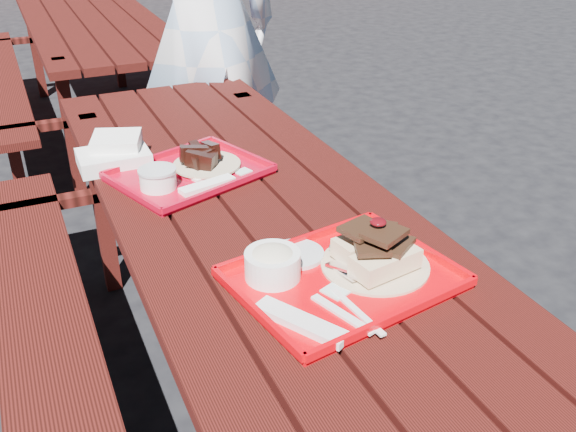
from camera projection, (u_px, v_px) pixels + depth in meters
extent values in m
plane|color=black|center=(269.00, 423.00, 2.02)|extent=(60.00, 60.00, 0.00)
cube|color=#400F0C|center=(151.00, 246.00, 1.57)|extent=(0.14, 2.40, 0.04)
cube|color=#400F0C|center=(210.00, 233.00, 1.62)|extent=(0.14, 2.40, 0.04)
cube|color=#400F0C|center=(264.00, 221.00, 1.67)|extent=(0.14, 2.40, 0.04)
cube|color=#400F0C|center=(316.00, 210.00, 1.73)|extent=(0.14, 2.40, 0.04)
cube|color=#400F0C|center=(364.00, 200.00, 1.78)|extent=(0.14, 2.40, 0.04)
cube|color=#400F0C|center=(53.00, 371.00, 1.61)|extent=(0.25, 2.40, 0.04)
cube|color=#400F0C|center=(37.00, 274.00, 2.39)|extent=(0.06, 0.06, 0.42)
cube|color=#400F0C|center=(436.00, 268.00, 2.03)|extent=(0.25, 2.40, 0.04)
cube|color=#400F0C|center=(316.00, 214.00, 2.81)|extent=(0.06, 0.06, 0.42)
cube|color=#400F0C|center=(102.00, 207.00, 2.51)|extent=(0.06, 0.06, 0.75)
cube|color=#400F0C|center=(245.00, 180.00, 2.72)|extent=(0.06, 0.06, 0.75)
cube|color=#400F0C|center=(175.00, 181.00, 2.59)|extent=(1.40, 0.06, 0.04)
cube|color=#400F0C|center=(39.00, 23.00, 3.81)|extent=(0.14, 2.40, 0.04)
cube|color=#400F0C|center=(65.00, 21.00, 3.86)|extent=(0.14, 2.40, 0.04)
cube|color=#400F0C|center=(90.00, 19.00, 3.92)|extent=(0.14, 2.40, 0.04)
cube|color=#400F0C|center=(115.00, 17.00, 3.97)|extent=(0.14, 2.40, 0.04)
cube|color=#400F0C|center=(139.00, 15.00, 4.03)|extent=(0.14, 2.40, 0.04)
cube|color=#400F0C|center=(16.00, 163.00, 3.28)|extent=(0.06, 0.06, 0.42)
cube|color=#400F0C|center=(0.00, 77.00, 4.63)|extent=(0.06, 0.06, 0.42)
cube|color=#400F0C|center=(186.00, 58.00, 4.27)|extent=(0.25, 2.40, 0.04)
cube|color=#400F0C|center=(230.00, 130.00, 3.70)|extent=(0.06, 0.06, 0.42)
cube|color=#400F0C|center=(158.00, 60.00, 5.05)|extent=(0.06, 0.06, 0.42)
cube|color=#400F0C|center=(71.00, 133.00, 3.21)|extent=(0.06, 0.06, 0.75)
cube|color=#400F0C|center=(187.00, 116.00, 3.43)|extent=(0.06, 0.06, 0.75)
cube|color=#400F0C|center=(35.00, 47.00, 4.75)|extent=(0.06, 0.06, 0.75)
cube|color=#400F0C|center=(117.00, 39.00, 4.96)|extent=(0.06, 0.06, 0.75)
cube|color=#400F0C|center=(129.00, 114.00, 3.29)|extent=(1.40, 0.06, 0.04)
cube|color=#400F0C|center=(76.00, 36.00, 4.83)|extent=(1.40, 0.06, 0.04)
cube|color=#DB0009|center=(343.00, 281.00, 1.39)|extent=(0.50, 0.41, 0.01)
cube|color=#DB0009|center=(298.00, 241.00, 1.50)|extent=(0.44, 0.09, 0.02)
cube|color=#DB0009|center=(397.00, 316.00, 1.25)|extent=(0.44, 0.09, 0.02)
cube|color=#DB0009|center=(418.00, 245.00, 1.49)|extent=(0.07, 0.34, 0.02)
cube|color=#DB0009|center=(255.00, 310.00, 1.27)|extent=(0.07, 0.34, 0.02)
cylinder|color=#C8AC88|center=(375.00, 265.00, 1.43)|extent=(0.24, 0.24, 0.01)
cube|color=beige|center=(386.00, 262.00, 1.38)|extent=(0.16, 0.10, 0.04)
cube|color=beige|center=(367.00, 244.00, 1.44)|extent=(0.16, 0.10, 0.04)
ellipsoid|color=#4B060B|center=(379.00, 217.00, 1.37)|extent=(0.04, 0.04, 0.01)
cylinder|color=white|center=(273.00, 265.00, 1.38)|extent=(0.12, 0.12, 0.06)
ellipsoid|color=beige|center=(272.00, 258.00, 1.37)|extent=(0.10, 0.10, 0.05)
cylinder|color=silver|center=(297.00, 254.00, 1.46)|extent=(0.13, 0.13, 0.01)
cube|color=white|center=(301.00, 322.00, 1.24)|extent=(0.14, 0.20, 0.02)
cube|color=white|center=(342.00, 314.00, 1.27)|extent=(0.07, 0.16, 0.01)
cube|color=white|center=(357.00, 312.00, 1.28)|extent=(0.03, 0.17, 0.01)
cube|color=silver|center=(336.00, 291.00, 1.34)|extent=(0.07, 0.07, 0.00)
cube|color=#B4031C|center=(190.00, 175.00, 1.87)|extent=(0.48, 0.42, 0.01)
cube|color=#B4031C|center=(159.00, 156.00, 1.96)|extent=(0.38, 0.14, 0.02)
cube|color=#B4031C|center=(223.00, 188.00, 1.76)|extent=(0.38, 0.14, 0.02)
cube|color=#B4031C|center=(242.00, 152.00, 1.98)|extent=(0.11, 0.29, 0.02)
cube|color=#B4031C|center=(129.00, 192.00, 1.74)|extent=(0.11, 0.29, 0.02)
cube|color=white|center=(202.00, 168.00, 1.89)|extent=(0.17, 0.17, 0.01)
cylinder|color=#C0AB8A|center=(207.00, 164.00, 1.90)|extent=(0.20, 0.20, 0.01)
cylinder|color=white|center=(158.00, 180.00, 1.77)|extent=(0.10, 0.10, 0.05)
cylinder|color=silver|center=(157.00, 170.00, 1.75)|extent=(0.11, 0.11, 0.01)
cube|color=white|center=(207.00, 185.00, 1.78)|extent=(0.17, 0.08, 0.01)
cube|color=white|center=(243.00, 172.00, 1.87)|extent=(0.05, 0.05, 0.00)
cube|color=white|center=(114.00, 159.00, 1.93)|extent=(0.21, 0.15, 0.05)
cube|color=white|center=(116.00, 141.00, 1.93)|extent=(0.17, 0.15, 0.04)
imported|color=#ACCBF1|center=(207.00, 24.00, 2.76)|extent=(0.71, 0.48, 1.90)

